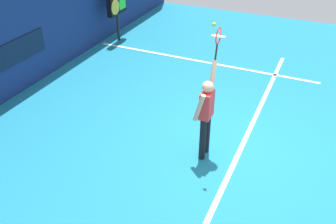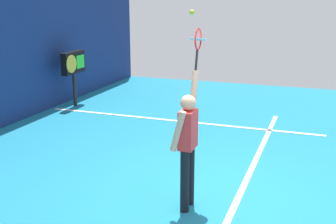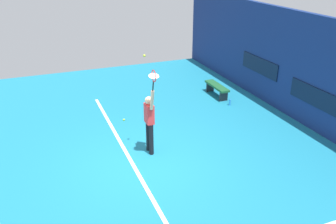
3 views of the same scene
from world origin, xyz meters
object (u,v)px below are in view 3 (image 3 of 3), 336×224
Objects in this scene: water_bottle at (230,102)px; tennis_ball at (144,56)px; court_bench at (217,88)px; tennis_player at (149,120)px; tennis_racket at (154,77)px; spare_ball at (124,120)px.

tennis_ball is at bearing -62.44° from water_bottle.
tennis_player is at bearing -50.56° from court_bench.
tennis_racket reaches higher than water_bottle.
court_bench is at bearing 102.46° from spare_ball.
tennis_racket is 2.61× the size of water_bottle.
tennis_player is 3.17× the size of tennis_racket.
tennis_racket is at bearing 3.19° from spare_ball.
spare_ball is (-2.19, -0.09, -2.76)m from tennis_ball.
tennis_ball is 5.56m from court_bench.
spare_ball is (-2.28, -0.16, -0.98)m from tennis_player.
water_bottle is 3.53× the size of spare_ball.
water_bottle is (1.03, 0.00, -0.22)m from court_bench.
tennis_racket is at bearing -56.37° from water_bottle.
tennis_racket is (0.43, -0.00, 1.36)m from tennis_player.
tennis_player is 5.04m from court_bench.
court_bench is at bearing 129.44° from tennis_player.
tennis_racket is 5.15m from water_bottle.
tennis_player is at bearing -60.95° from water_bottle.
tennis_ball reaches higher than tennis_player.
tennis_racket is at bearing -0.57° from tennis_player.
tennis_racket is 3.58m from spare_ball.
tennis_ball is (-0.52, -0.06, 0.42)m from tennis_racket.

